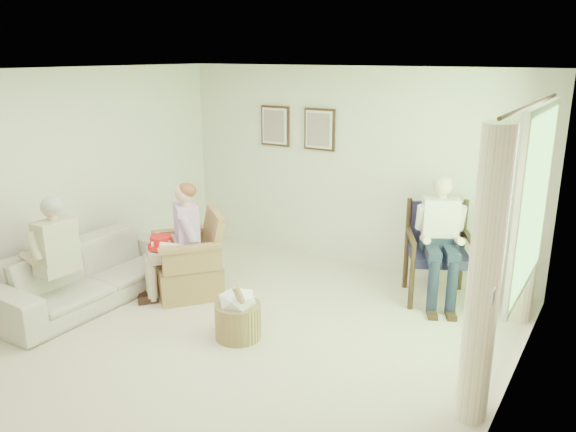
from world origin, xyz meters
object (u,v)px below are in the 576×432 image
(red_hat, at_px, (161,243))
(sofa, at_px, (90,273))
(person_wicker, at_px, (181,234))
(wood_armchair, at_px, (442,248))
(person_sofa, at_px, (50,250))
(wicker_armchair, at_px, (190,268))
(person_dark, at_px, (438,231))
(hatbox, at_px, (238,313))

(red_hat, bearing_deg, sofa, -142.88)
(person_wicker, relative_size, red_hat, 4.27)
(wood_armchair, xyz_separation_m, person_sofa, (-3.36, -2.70, 0.16))
(wicker_armchair, height_order, person_dark, person_dark)
(person_dark, bearing_deg, sofa, -174.92)
(person_wicker, bearing_deg, sofa, -102.68)
(sofa, bearing_deg, person_dark, -58.49)
(wood_armchair, relative_size, person_dark, 0.76)
(wicker_armchair, height_order, hatbox, wicker_armchair)
(person_sofa, height_order, red_hat, person_sofa)
(person_wicker, relative_size, person_dark, 0.92)
(wicker_armchair, xyz_separation_m, wood_armchair, (2.54, 1.46, 0.29))
(wicker_armchair, xyz_separation_m, person_sofa, (-0.82, -1.24, 0.44))
(wicker_armchair, relative_size, wood_armchair, 0.90)
(wicker_armchair, distance_m, person_sofa, 1.55)
(wicker_armchair, relative_size, person_wicker, 0.74)
(wood_armchair, xyz_separation_m, person_wicker, (-2.54, -1.59, 0.17))
(person_sofa, distance_m, red_hat, 1.17)
(hatbox, bearing_deg, person_sofa, -161.85)
(person_dark, relative_size, person_sofa, 1.10)
(person_sofa, bearing_deg, person_wicker, 144.51)
(person_wicker, xyz_separation_m, person_sofa, (-0.82, -1.11, -0.01))
(wicker_armchair, bearing_deg, wood_armchair, 68.98)
(person_dark, distance_m, hatbox, 2.41)
(wood_armchair, distance_m, red_hat, 3.22)
(person_wicker, bearing_deg, wood_armchair, 71.14)
(wicker_armchair, bearing_deg, sofa, -97.47)
(red_hat, bearing_deg, hatbox, -13.51)
(wicker_armchair, bearing_deg, person_dark, 65.85)
(sofa, relative_size, person_dark, 1.59)
(sofa, bearing_deg, wicker_armchair, -46.53)
(sofa, xyz_separation_m, hatbox, (1.97, 0.18, -0.07))
(wood_armchair, bearing_deg, red_hat, -173.63)
(person_dark, xyz_separation_m, red_hat, (-2.70, -1.56, -0.18))
(red_hat, bearing_deg, wood_armchair, 32.80)
(person_wicker, height_order, person_dark, person_dark)
(person_wicker, relative_size, hatbox, 1.95)
(wicker_armchair, bearing_deg, red_hat, -81.24)
(sofa, relative_size, hatbox, 3.34)
(wicker_armchair, distance_m, person_wicker, 0.47)
(sofa, height_order, person_sofa, person_sofa)
(hatbox, bearing_deg, wood_armchair, 56.00)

